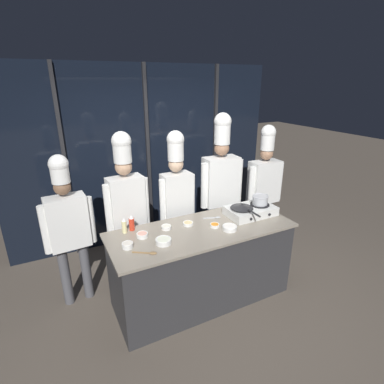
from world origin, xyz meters
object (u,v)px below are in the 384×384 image
prep_bowl_onion (128,245)px  chef_line (177,193)px  squeeze_bottle_chili (132,223)px  stock_pot (260,200)px  prep_bowl_rice (230,228)px  chef_sous (126,201)px  prep_bowl_carrots (215,225)px  chef_apprentice (264,182)px  prep_bowl_shrimp (142,235)px  prep_bowl_ginger (188,223)px  prep_bowl_bean_sprouts (163,241)px  serving_spoon_solid (215,218)px  portable_stove (251,211)px  serving_spoon_slotted (149,253)px  frying_pan (242,207)px  prep_bowl_garlic (166,227)px  chef_pastry (221,180)px  chef_head (68,223)px  squeeze_bottle_oil (124,226)px

prep_bowl_onion → chef_line: chef_line is taller
squeeze_bottle_chili → chef_line: (0.67, 0.30, 0.13)m
stock_pot → prep_bowl_rice: (-0.58, -0.22, -0.14)m
prep_bowl_onion → chef_sous: bearing=74.4°
prep_bowl_carrots → chef_apprentice: (1.23, 0.65, 0.13)m
prep_bowl_onion → prep_bowl_shrimp: prep_bowl_onion is taller
prep_bowl_ginger → prep_bowl_bean_sprouts: (-0.40, -0.26, 0.01)m
squeeze_bottle_chili → prep_bowl_onion: (-0.15, -0.34, -0.05)m
chef_sous → serving_spoon_solid: bearing=148.0°
portable_stove → prep_bowl_onion: (-1.54, -0.08, -0.02)m
prep_bowl_bean_sprouts → serving_spoon_slotted: bearing=-149.3°
frying_pan → prep_bowl_garlic: 0.94m
portable_stove → chef_pastry: (-0.03, 0.65, 0.20)m
chef_head → frying_pan: bearing=158.8°
prep_bowl_shrimp → chef_line: bearing=39.1°
stock_pot → chef_sous: size_ratio=0.11×
prep_bowl_onion → chef_head: size_ratio=0.06×
stock_pot → prep_bowl_carrots: stock_pot is taller
frying_pan → prep_bowl_rice: 0.39m
chef_pastry → prep_bowl_carrots: bearing=57.1°
squeeze_bottle_oil → chef_sous: size_ratio=0.09×
portable_stove → prep_bowl_bean_sprouts: size_ratio=3.60×
chef_apprentice → chef_sous: bearing=0.5°
prep_bowl_carrots → chef_apprentice: chef_apprentice is taller
stock_pot → squeeze_bottle_chili: stock_pot is taller
serving_spoon_slotted → prep_bowl_onion: bearing=128.4°
chef_line → squeeze_bottle_oil: bearing=19.8°
prep_bowl_onion → prep_bowl_rice: bearing=-7.4°
prep_bowl_carrots → prep_bowl_ginger: bearing=144.9°
portable_stove → prep_bowl_carrots: (-0.55, -0.08, -0.04)m
prep_bowl_bean_sprouts → portable_stove: bearing=7.6°
stock_pot → chef_pastry: chef_pastry is taller
prep_bowl_ginger → prep_bowl_shrimp: bearing=-176.6°
prep_bowl_carrots → chef_sous: chef_sous is taller
prep_bowl_shrimp → chef_sous: chef_sous is taller
prep_bowl_onion → chef_pastry: 1.69m
prep_bowl_carrots → frying_pan: bearing=9.9°
serving_spoon_slotted → squeeze_bottle_chili: bearing=91.0°
prep_bowl_onion → prep_bowl_bean_sprouts: 0.35m
chef_sous → chef_line: bearing=173.9°
prep_bowl_carrots → chef_line: chef_line is taller
prep_bowl_carrots → chef_head: bearing=156.1°
prep_bowl_carrots → chef_pastry: 0.92m
serving_spoon_slotted → chef_apprentice: chef_apprentice is taller
prep_bowl_ginger → serving_spoon_solid: bearing=2.6°
chef_pastry → serving_spoon_slotted: bearing=37.0°
prep_bowl_garlic → prep_bowl_carrots: prep_bowl_garlic is taller
frying_pan → prep_bowl_onion: size_ratio=4.22×
prep_bowl_ginger → serving_spoon_slotted: size_ratio=0.53×
prep_bowl_bean_sprouts → serving_spoon_solid: (0.77, 0.27, -0.02)m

